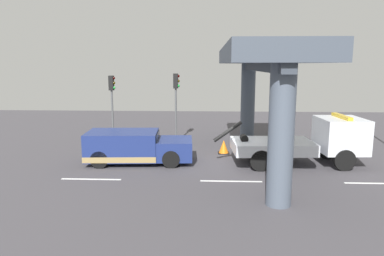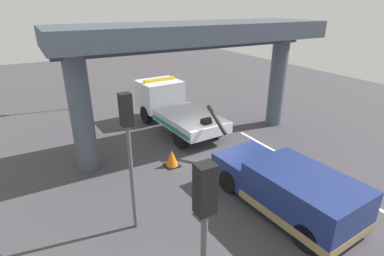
{
  "view_description": "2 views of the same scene",
  "coord_description": "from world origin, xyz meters",
  "px_view_note": "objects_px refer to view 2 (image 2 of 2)",
  "views": [
    {
      "loc": [
        -1.0,
        -17.27,
        4.87
      ],
      "look_at": [
        -1.79,
        0.14,
        1.76
      ],
      "focal_mm": 33.46,
      "sensor_mm": 36.0,
      "label": 1
    },
    {
      "loc": [
        -10.42,
        6.89,
        6.46
      ],
      "look_at": [
        0.34,
        0.84,
        1.34
      ],
      "focal_mm": 28.13,
      "sensor_mm": 36.0,
      "label": 2
    }
  ],
  "objects_px": {
    "traffic_light_near": "(204,223)",
    "traffic_cone_orange": "(172,158)",
    "traffic_light_mid": "(62,63)",
    "towed_van_green": "(289,189)",
    "tow_truck_white": "(172,105)",
    "traffic_light_far": "(128,134)"
  },
  "relations": [
    {
      "from": "traffic_light_near",
      "to": "traffic_cone_orange",
      "type": "distance_m",
      "value": 7.84
    },
    {
      "from": "tow_truck_white",
      "to": "traffic_light_far",
      "type": "bearing_deg",
      "value": 146.42
    },
    {
      "from": "traffic_light_mid",
      "to": "traffic_cone_orange",
      "type": "height_order",
      "value": "traffic_light_mid"
    },
    {
      "from": "traffic_light_far",
      "to": "traffic_light_mid",
      "type": "xyz_separation_m",
      "value": [
        13.0,
        -0.0,
        -0.1
      ]
    },
    {
      "from": "towed_van_green",
      "to": "traffic_light_near",
      "type": "bearing_deg",
      "value": 116.03
    },
    {
      "from": "traffic_light_near",
      "to": "towed_van_green",
      "type": "bearing_deg",
      "value": -63.97
    },
    {
      "from": "traffic_light_far",
      "to": "traffic_cone_orange",
      "type": "distance_m",
      "value": 4.79
    },
    {
      "from": "towed_van_green",
      "to": "traffic_light_near",
      "type": "xyz_separation_m",
      "value": [
        -2.31,
        4.73,
        2.27
      ]
    },
    {
      "from": "traffic_light_mid",
      "to": "towed_van_green",
      "type": "bearing_deg",
      "value": -162.13
    },
    {
      "from": "traffic_light_far",
      "to": "traffic_light_mid",
      "type": "height_order",
      "value": "traffic_light_far"
    },
    {
      "from": "towed_van_green",
      "to": "traffic_light_mid",
      "type": "bearing_deg",
      "value": 17.87
    },
    {
      "from": "traffic_light_far",
      "to": "towed_van_green",
      "type": "bearing_deg",
      "value": -109.62
    },
    {
      "from": "traffic_light_far",
      "to": "traffic_light_near",
      "type": "bearing_deg",
      "value": 180.0
    },
    {
      "from": "towed_van_green",
      "to": "traffic_light_mid",
      "type": "relative_size",
      "value": 1.28
    },
    {
      "from": "tow_truck_white",
      "to": "traffic_cone_orange",
      "type": "relative_size",
      "value": 9.97
    },
    {
      "from": "tow_truck_white",
      "to": "traffic_cone_orange",
      "type": "xyz_separation_m",
      "value": [
        -4.19,
        2.04,
        -0.85
      ]
    },
    {
      "from": "tow_truck_white",
      "to": "traffic_light_near",
      "type": "bearing_deg",
      "value": 157.04
    },
    {
      "from": "tow_truck_white",
      "to": "traffic_light_mid",
      "type": "bearing_deg",
      "value": 38.19
    },
    {
      "from": "traffic_cone_orange",
      "to": "traffic_light_mid",
      "type": "bearing_deg",
      "value": 14.62
    },
    {
      "from": "tow_truck_white",
      "to": "traffic_light_near",
      "type": "xyz_separation_m",
      "value": [
        -11.05,
        4.68,
        1.85
      ]
    },
    {
      "from": "towed_van_green",
      "to": "traffic_light_mid",
      "type": "distance_m",
      "value": 15.6
    },
    {
      "from": "towed_van_green",
      "to": "traffic_cone_orange",
      "type": "xyz_separation_m",
      "value": [
        4.55,
        2.09,
        -0.43
      ]
    }
  ]
}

